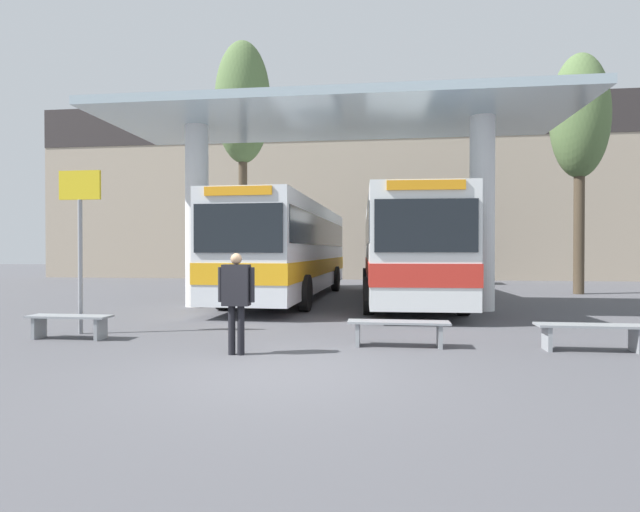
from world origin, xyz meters
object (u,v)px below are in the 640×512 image
waiting_bench_far_platform (70,322)px  parked_car_street (434,264)px  poplar_tree_behind_right (580,120)px  waiting_bench_near_pillar (591,331)px  waiting_bench_mid_platform (398,327)px  transit_bus_left_bay (291,247)px  info_sign_platform (80,219)px  poplar_tree_behind_left (243,106)px  pedestrian_waiting (236,293)px  transit_bus_center_bay (405,247)px

waiting_bench_far_platform → parked_car_street: parked_car_street is taller
poplar_tree_behind_right → waiting_bench_far_platform: bearing=-139.4°
waiting_bench_near_pillar → waiting_bench_mid_platform: 3.26m
transit_bus_left_bay → info_sign_platform: (-2.94, -8.13, 0.54)m
waiting_bench_near_pillar → poplar_tree_behind_left: 17.20m
waiting_bench_near_pillar → poplar_tree_behind_right: bearing=70.5°
waiting_bench_near_pillar → waiting_bench_far_platform: (-9.60, 0.00, -0.01)m
transit_bus_left_bay → poplar_tree_behind_left: (-2.74, 3.36, 6.17)m
waiting_bench_near_pillar → parked_car_street: size_ratio=0.39×
waiting_bench_far_platform → poplar_tree_behind_right: bearing=40.6°
transit_bus_left_bay → waiting_bench_mid_platform: 9.53m
waiting_bench_mid_platform → info_sign_platform: size_ratio=0.54×
transit_bus_left_bay → poplar_tree_behind_left: poplar_tree_behind_left is taller
transit_bus_left_bay → waiting_bench_far_platform: size_ratio=7.63×
transit_bus_left_bay → pedestrian_waiting: size_ratio=7.33×
pedestrian_waiting → poplar_tree_behind_right: poplar_tree_behind_right is taller
waiting_bench_near_pillar → poplar_tree_behind_left: size_ratio=0.17×
transit_bus_center_bay → waiting_bench_mid_platform: bearing=84.4°
transit_bus_left_bay → poplar_tree_behind_right: 12.49m
transit_bus_left_bay → parked_car_street: size_ratio=2.67×
pedestrian_waiting → poplar_tree_behind_left: poplar_tree_behind_left is taller
pedestrian_waiting → poplar_tree_behind_left: 15.28m
parked_car_street → waiting_bench_near_pillar: bearing=-83.8°
transit_bus_center_bay → pedestrian_waiting: transit_bus_center_bay is taller
transit_bus_left_bay → transit_bus_center_bay: transit_bus_center_bay is taller
info_sign_platform → waiting_bench_far_platform: bearing=-75.9°
waiting_bench_far_platform → pedestrian_waiting: pedestrian_waiting is taller
parked_car_street → poplar_tree_behind_right: bearing=-45.2°
waiting_bench_far_platform → poplar_tree_behind_right: size_ratio=0.17×
transit_bus_left_bay → poplar_tree_behind_left: 7.54m
waiting_bench_mid_platform → waiting_bench_far_platform: bearing=180.0°
waiting_bench_near_pillar → pedestrian_waiting: size_ratio=1.07×
poplar_tree_behind_left → poplar_tree_behind_right: poplar_tree_behind_left is taller
waiting_bench_far_platform → poplar_tree_behind_right: (13.79, 11.81, 6.56)m
transit_bus_center_bay → waiting_bench_far_platform: bearing=47.1°
pedestrian_waiting → transit_bus_left_bay: bearing=94.1°
pedestrian_waiting → poplar_tree_behind_left: bearing=104.5°
waiting_bench_far_platform → info_sign_platform: (-0.15, 0.59, 2.04)m
transit_bus_center_bay → parked_car_street: 9.83m
waiting_bench_mid_platform → parked_car_street: bearing=82.1°
poplar_tree_behind_left → poplar_tree_behind_right: (13.74, -0.26, -1.12)m
transit_bus_center_bay → pedestrian_waiting: size_ratio=6.71×
transit_bus_center_bay → waiting_bench_mid_platform: 8.09m
waiting_bench_mid_platform → parked_car_street: size_ratio=0.39×
poplar_tree_behind_right → parked_car_street: poplar_tree_behind_right is taller
waiting_bench_far_platform → pedestrian_waiting: 3.86m
transit_bus_left_bay → transit_bus_center_bay: bearing=170.6°
waiting_bench_far_platform → poplar_tree_behind_right: 19.31m
info_sign_platform → poplar_tree_behind_left: (0.19, 11.49, 5.63)m
info_sign_platform → poplar_tree_behind_left: 12.79m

